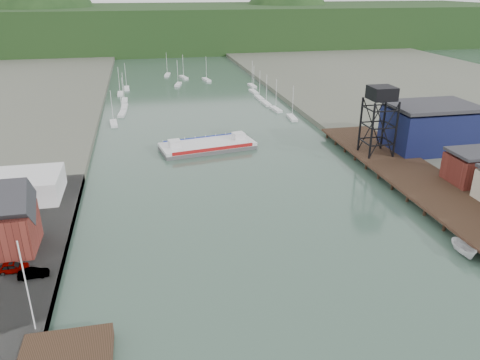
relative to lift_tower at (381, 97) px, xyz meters
name	(u,v)px	position (x,y,z in m)	size (l,w,h in m)	color
ground	(327,358)	(-35.00, -58.00, -15.65)	(600.00, 600.00, 0.00)	#2F493D
east_pier	(411,174)	(2.00, -13.00, -13.75)	(14.00, 70.00, 2.45)	black
white_shed	(12,187)	(-79.00, -8.00, -11.80)	(18.00, 12.00, 4.50)	silver
flagpole	(27,287)	(-68.00, -48.00, -8.05)	(0.16, 0.16, 12.00)	silver
lift_tower	(381,97)	(0.00, 0.00, 0.00)	(6.50, 6.50, 16.00)	black
blue_shed	(430,127)	(15.00, 2.00, -8.59)	(20.50, 14.50, 11.30)	black
marina_sailboats	(192,95)	(-34.92, 80.46, -15.30)	(57.71, 92.65, 0.90)	silver
distant_hills	(158,30)	(-38.98, 243.35, -5.27)	(500.00, 120.00, 80.00)	black
chain_ferry	(208,146)	(-37.87, 17.45, -14.66)	(25.24, 13.57, 3.45)	#4D4D4F
motorboat	(464,249)	(-5.86, -41.72, -14.60)	(2.05, 5.44, 2.10)	silver
car_west_a	(12,267)	(-73.37, -34.61, -13.29)	(1.78, 4.43, 1.51)	#999999
car_west_b	(33,273)	(-70.17, -36.72, -13.38)	(1.42, 4.08, 1.34)	#999999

